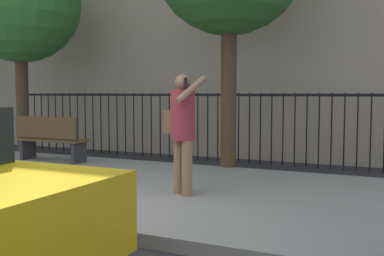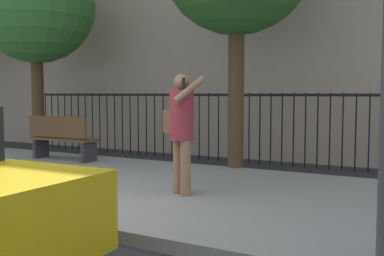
{
  "view_description": "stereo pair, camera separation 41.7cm",
  "coord_description": "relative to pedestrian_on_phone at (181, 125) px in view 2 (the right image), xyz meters",
  "views": [
    {
      "loc": [
        3.84,
        -3.9,
        1.58
      ],
      "look_at": [
        1.0,
        2.11,
        1.08
      ],
      "focal_mm": 42.67,
      "sensor_mm": 36.0,
      "label": 1
    },
    {
      "loc": [
        4.22,
        -3.71,
        1.58
      ],
      "look_at": [
        1.0,
        2.11,
        1.08
      ],
      "focal_mm": 42.67,
      "sensor_mm": 36.0,
      "label": 2
    }
  ],
  "objects": [
    {
      "name": "ground_plane",
      "position": [
        -0.98,
        -1.82,
        -1.14
      ],
      "size": [
        60.0,
        60.0,
        0.0
      ],
      "primitive_type": "plane",
      "color": "#28282B"
    },
    {
      "name": "pedestrian_on_phone",
      "position": [
        0.0,
        0.0,
        0.0
      ],
      "size": [
        0.72,
        0.6,
        1.7
      ],
      "color": "#936B4C",
      "rests_on": "sidewalk"
    },
    {
      "name": "street_bench",
      "position": [
        -3.93,
        1.63,
        -0.49
      ],
      "size": [
        1.6,
        0.45,
        0.95
      ],
      "color": "brown",
      "rests_on": "sidewalk"
    },
    {
      "name": "street_tree_mid",
      "position": [
        -5.73,
        2.66,
        2.65
      ],
      "size": [
        2.94,
        2.94,
        5.28
      ],
      "color": "#4C3823",
      "rests_on": "ground"
    },
    {
      "name": "iron_fence",
      "position": [
        -0.98,
        4.08,
        -0.12
      ],
      "size": [
        12.03,
        0.04,
        1.6
      ],
      "color": "black",
      "rests_on": "ground"
    },
    {
      "name": "sidewalk",
      "position": [
        -0.98,
        0.38,
        -1.06
      ],
      "size": [
        28.0,
        4.4,
        0.15
      ],
      "primitive_type": "cube",
      "color": "gray",
      "rests_on": "ground"
    }
  ]
}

